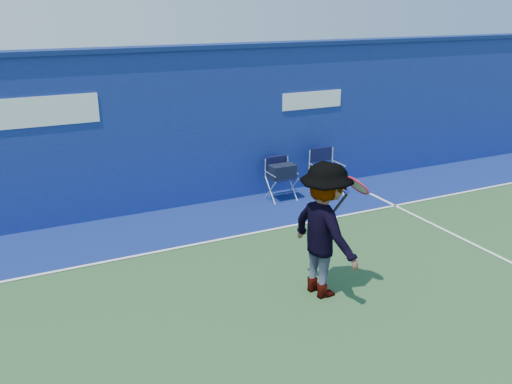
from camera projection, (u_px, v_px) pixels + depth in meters
name	position (u px, v px, depth m)	size (l,w,h in m)	color
ground	(264.00, 357.00, 6.18)	(80.00, 80.00, 0.00)	#2B4F2A
stadium_wall	(140.00, 131.00, 10.08)	(24.00, 0.50, 3.08)	navy
out_of_bounds_strip	(162.00, 229.00, 9.66)	(24.00, 1.80, 0.01)	navy
court_lines	(243.00, 329.00, 6.69)	(24.00, 12.00, 0.01)	white
directors_chair_left	(281.00, 182.00, 11.00)	(0.51, 0.47, 0.87)	silver
directors_chair_right	(326.00, 180.00, 11.34)	(0.57, 0.51, 0.95)	silver
water_bottle	(319.00, 195.00, 11.06)	(0.07, 0.07, 0.21)	silver
tennis_player	(325.00, 230.00, 7.24)	(0.98, 1.29, 1.89)	#EA4738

